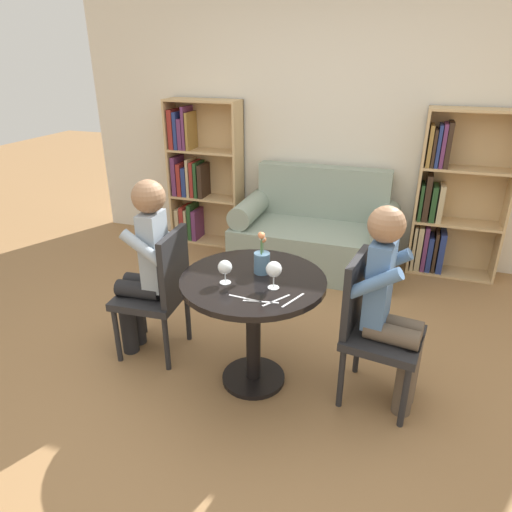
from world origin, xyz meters
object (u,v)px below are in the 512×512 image
at_px(chair_right, 372,324).
at_px(bookshelf_left, 198,176).
at_px(person_left, 145,265).
at_px(chair_left, 160,289).
at_px(wine_glass_left, 225,268).
at_px(wine_glass_right, 274,270).
at_px(person_right, 391,307).
at_px(bookshelf_right, 448,201).
at_px(couch, 315,235).
at_px(flower_vase, 262,258).

bearing_deg(chair_right, bookshelf_left, 53.64).
bearing_deg(person_left, chair_left, 92.69).
xyz_separation_m(wine_glass_left, wine_glass_right, (0.28, 0.03, 0.02)).
relative_size(person_right, wine_glass_left, 8.73).
relative_size(bookshelf_right, wine_glass_right, 9.42).
bearing_deg(person_right, couch, 32.02).
relative_size(bookshelf_right, flower_vase, 5.75).
relative_size(person_left, wine_glass_right, 7.72).
relative_size(couch, person_right, 1.24).
bearing_deg(chair_left, bookshelf_left, -165.75).
height_order(bookshelf_left, chair_right, bookshelf_left).
height_order(person_right, flower_vase, person_right).
height_order(chair_left, chair_right, same).
bearing_deg(wine_glass_right, flower_vase, 126.74).
bearing_deg(wine_glass_left, person_right, 11.53).
relative_size(couch, bookshelf_right, 1.00).
distance_m(couch, bookshelf_right, 1.23).
relative_size(wine_glass_left, flower_vase, 0.53).
bearing_deg(couch, wine_glass_right, -85.65).
height_order(bookshelf_right, wine_glass_left, bookshelf_right).
height_order(bookshelf_left, flower_vase, bookshelf_left).
xyz_separation_m(wine_glass_right, flower_vase, (-0.12, 0.16, -0.02)).
relative_size(chair_left, chair_right, 1.00).
distance_m(chair_right, wine_glass_left, 0.90).
height_order(bookshelf_left, wine_glass_right, bookshelf_left).
xyz_separation_m(bookshelf_left, wine_glass_right, (1.49, -2.16, 0.12)).
relative_size(couch, chair_right, 1.67).
bearing_deg(wine_glass_left, chair_right, 14.16).
distance_m(couch, chair_right, 1.86).
bearing_deg(chair_right, wine_glass_left, 112.17).
bearing_deg(chair_right, person_right, -95.21).
bearing_deg(chair_left, person_left, -87.31).
distance_m(bookshelf_right, wine_glass_left, 2.54).
bearing_deg(chair_left, bookshelf_right, 133.60).
relative_size(person_right, flower_vase, 4.64).
relative_size(bookshelf_left, chair_right, 1.67).
distance_m(chair_left, flower_vase, 0.78).
xyz_separation_m(bookshelf_left, chair_left, (0.66, -2.00, -0.22)).
height_order(chair_right, wine_glass_right, chair_right).
xyz_separation_m(chair_right, flower_vase, (-0.66, -0.02, 0.33)).
bearing_deg(person_right, wine_glass_right, 111.88).
relative_size(bookshelf_right, person_left, 1.22).
distance_m(bookshelf_left, wine_glass_left, 2.51).
height_order(bookshelf_right, person_right, bookshelf_right).
bearing_deg(bookshelf_right, chair_left, -132.42).
height_order(couch, flower_vase, flower_vase).
bearing_deg(bookshelf_left, flower_vase, -55.65).
relative_size(chair_right, flower_vase, 3.45).
xyz_separation_m(bookshelf_right, person_left, (-1.92, -2.01, -0.03)).
xyz_separation_m(bookshelf_right, person_right, (-0.37, -2.01, -0.05)).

